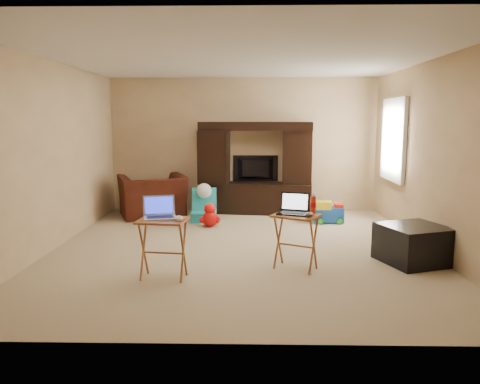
{
  "coord_description": "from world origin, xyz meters",
  "views": [
    {
      "loc": [
        0.13,
        -6.14,
        1.71
      ],
      "look_at": [
        0.0,
        -0.2,
        0.8
      ],
      "focal_mm": 35.0,
      "sensor_mm": 36.0,
      "label": 1
    }
  ],
  "objects_px": {
    "entertainment_center": "(256,168)",
    "mouse_left": "(179,218)",
    "laptop_left": "(160,208)",
    "tray_table_left": "(163,249)",
    "plush_toy": "(210,215)",
    "mouse_right": "(309,214)",
    "recliner": "(153,196)",
    "television": "(256,169)",
    "ottoman": "(414,244)",
    "tray_table_right": "(296,242)",
    "push_toy": "(329,212)",
    "child_rocker": "(203,205)",
    "water_bottle": "(313,205)",
    "laptop_right": "(293,204)"
  },
  "relations": [
    {
      "from": "laptop_left",
      "to": "laptop_right",
      "type": "height_order",
      "value": "laptop_left"
    },
    {
      "from": "plush_toy",
      "to": "tray_table_left",
      "type": "bearing_deg",
      "value": -96.66
    },
    {
      "from": "plush_toy",
      "to": "laptop_left",
      "type": "distance_m",
      "value": 2.57
    },
    {
      "from": "entertainment_center",
      "to": "tray_table_left",
      "type": "height_order",
      "value": "entertainment_center"
    },
    {
      "from": "ottoman",
      "to": "water_bottle",
      "type": "xyz_separation_m",
      "value": [
        -1.25,
        -0.2,
        0.52
      ]
    },
    {
      "from": "tray_table_left",
      "to": "recliner",
      "type": "bearing_deg",
      "value": 110.35
    },
    {
      "from": "child_rocker",
      "to": "mouse_left",
      "type": "height_order",
      "value": "mouse_left"
    },
    {
      "from": "ottoman",
      "to": "water_bottle",
      "type": "height_order",
      "value": "water_bottle"
    },
    {
      "from": "plush_toy",
      "to": "push_toy",
      "type": "relative_size",
      "value": 0.79
    },
    {
      "from": "entertainment_center",
      "to": "laptop_left",
      "type": "relative_size",
      "value": 5.97
    },
    {
      "from": "recliner",
      "to": "mouse_right",
      "type": "relative_size",
      "value": 8.68
    },
    {
      "from": "push_toy",
      "to": "tray_table_right",
      "type": "xyz_separation_m",
      "value": [
        -0.8,
        -2.5,
        0.14
      ]
    },
    {
      "from": "plush_toy",
      "to": "water_bottle",
      "type": "distance_m",
      "value": 2.55
    },
    {
      "from": "plush_toy",
      "to": "mouse_right",
      "type": "height_order",
      "value": "mouse_right"
    },
    {
      "from": "tray_table_left",
      "to": "laptop_left",
      "type": "height_order",
      "value": "laptop_left"
    },
    {
      "from": "child_rocker",
      "to": "tray_table_left",
      "type": "bearing_deg",
      "value": -97.61
    },
    {
      "from": "child_rocker",
      "to": "laptop_right",
      "type": "xyz_separation_m",
      "value": [
        1.29,
        -2.57,
        0.48
      ]
    },
    {
      "from": "mouse_left",
      "to": "mouse_right",
      "type": "relative_size",
      "value": 1.02
    },
    {
      "from": "television",
      "to": "water_bottle",
      "type": "height_order",
      "value": "television"
    },
    {
      "from": "laptop_right",
      "to": "mouse_right",
      "type": "xyz_separation_m",
      "value": [
        0.17,
        -0.14,
        -0.09
      ]
    },
    {
      "from": "water_bottle",
      "to": "ottoman",
      "type": "bearing_deg",
      "value": 8.99
    },
    {
      "from": "ottoman",
      "to": "mouse_right",
      "type": "distance_m",
      "value": 1.45
    },
    {
      "from": "push_toy",
      "to": "mouse_right",
      "type": "xyz_separation_m",
      "value": [
        -0.67,
        -2.62,
        0.49
      ]
    },
    {
      "from": "entertainment_center",
      "to": "push_toy",
      "type": "bearing_deg",
      "value": -27.48
    },
    {
      "from": "plush_toy",
      "to": "push_toy",
      "type": "height_order",
      "value": "plush_toy"
    },
    {
      "from": "television",
      "to": "tray_table_right",
      "type": "relative_size",
      "value": 1.33
    },
    {
      "from": "entertainment_center",
      "to": "mouse_left",
      "type": "xyz_separation_m",
      "value": [
        -0.86,
        -3.77,
        -0.16
      ]
    },
    {
      "from": "child_rocker",
      "to": "tray_table_left",
      "type": "xyz_separation_m",
      "value": [
        -0.15,
        -2.95,
        0.05
      ]
    },
    {
      "from": "recliner",
      "to": "mouse_left",
      "type": "distance_m",
      "value": 3.55
    },
    {
      "from": "child_rocker",
      "to": "plush_toy",
      "type": "relative_size",
      "value": 1.44
    },
    {
      "from": "recliner",
      "to": "laptop_left",
      "type": "xyz_separation_m",
      "value": [
        0.77,
        -3.3,
        0.41
      ]
    },
    {
      "from": "push_toy",
      "to": "laptop_right",
      "type": "bearing_deg",
      "value": -102.94
    },
    {
      "from": "television",
      "to": "tray_table_left",
      "type": "xyz_separation_m",
      "value": [
        -1.05,
        -3.9,
        -0.48
      ]
    },
    {
      "from": "recliner",
      "to": "child_rocker",
      "type": "bearing_deg",
      "value": 136.23
    },
    {
      "from": "push_toy",
      "to": "tray_table_right",
      "type": "distance_m",
      "value": 2.63
    },
    {
      "from": "recliner",
      "to": "plush_toy",
      "type": "xyz_separation_m",
      "value": [
        1.09,
        -0.81,
        -0.17
      ]
    },
    {
      "from": "television",
      "to": "ottoman",
      "type": "distance_m",
      "value": 3.81
    },
    {
      "from": "tray_table_left",
      "to": "mouse_left",
      "type": "relative_size",
      "value": 4.92
    },
    {
      "from": "tray_table_right",
      "to": "tray_table_left",
      "type": "bearing_deg",
      "value": -138.41
    },
    {
      "from": "tray_table_left",
      "to": "mouse_left",
      "type": "xyz_separation_m",
      "value": [
        0.19,
        -0.07,
        0.36
      ]
    },
    {
      "from": "tray_table_left",
      "to": "laptop_left",
      "type": "relative_size",
      "value": 1.91
    },
    {
      "from": "ottoman",
      "to": "mouse_right",
      "type": "xyz_separation_m",
      "value": [
        -1.32,
        -0.4,
        0.44
      ]
    },
    {
      "from": "recliner",
      "to": "push_toy",
      "type": "xyz_separation_m",
      "value": [
        3.07,
        -0.47,
        -0.18
      ]
    },
    {
      "from": "tray_table_left",
      "to": "mouse_left",
      "type": "height_order",
      "value": "mouse_left"
    },
    {
      "from": "push_toy",
      "to": "ottoman",
      "type": "bearing_deg",
      "value": -67.83
    },
    {
      "from": "entertainment_center",
      "to": "television",
      "type": "distance_m",
      "value": 0.2
    },
    {
      "from": "recliner",
      "to": "tray_table_left",
      "type": "height_order",
      "value": "recliner"
    },
    {
      "from": "laptop_left",
      "to": "ottoman",
      "type": "bearing_deg",
      "value": -3.49
    },
    {
      "from": "push_toy",
      "to": "tray_table_right",
      "type": "relative_size",
      "value": 0.77
    },
    {
      "from": "child_rocker",
      "to": "laptop_left",
      "type": "bearing_deg",
      "value": -98.22
    }
  ]
}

